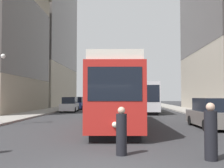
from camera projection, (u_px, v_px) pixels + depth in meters
The scene contains 10 objects.
sidewalk_left at pixel (68, 107), 47.40m from camera, with size 3.22×120.00×0.15m, color gray.
sidewalk_right at pixel (171, 107), 46.72m from camera, with size 3.22×120.00×0.15m, color gray.
streetcar at pixel (115, 94), 17.63m from camera, with size 2.95×13.42×3.89m.
transit_bus at pixel (144, 96), 32.69m from camera, with size 2.81×11.32×3.45m.
parked_car_left_near at pixel (70, 105), 34.10m from camera, with size 2.02×4.78×1.82m.
parked_car_left_mid at pixel (78, 104), 40.17m from camera, with size 2.08×4.32×1.82m.
parked_car_right_far at pixel (211, 114), 16.72m from camera, with size 1.99×4.95×1.82m.
pedestrian_crossing_near at pixel (211, 133), 8.29m from camera, with size 0.39×0.39×1.75m.
pedestrian_crossing_far at pixel (121, 133), 9.00m from camera, with size 0.36×0.36×1.59m.
building_left_midblock at pixel (37, 26), 54.98m from camera, with size 12.72×24.17×31.15m.
Camera 1 is at (0.58, -7.20, 1.95)m, focal length 43.81 mm.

